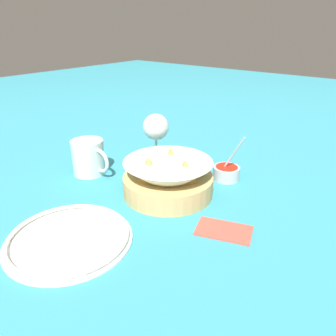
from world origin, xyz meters
The scene contains 7 objects.
ground_plane centered at (0.00, 0.00, 0.00)m, with size 4.00×4.00×0.00m, color teal.
food_basket centered at (0.04, -0.03, 0.04)m, with size 0.21×0.21×0.10m.
sauce_cup centered at (0.10, 0.13, 0.02)m, with size 0.08×0.07×0.12m.
wine_glass centered at (-0.10, 0.09, 0.10)m, with size 0.08×0.08×0.15m.
beer_mug centered at (-0.20, -0.07, 0.04)m, with size 0.12×0.09×0.09m.
side_plate centered at (0.01, -0.29, 0.01)m, with size 0.24×0.24×0.01m.
napkin centered at (0.22, -0.08, 0.00)m, with size 0.12×0.10×0.01m.
Camera 1 is at (0.47, -0.57, 0.38)m, focal length 35.00 mm.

